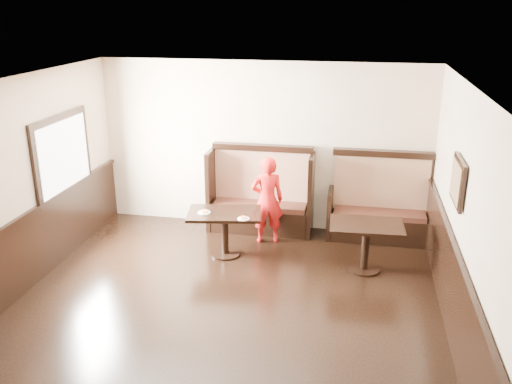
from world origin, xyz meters
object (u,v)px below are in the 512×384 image
(table_neighbor, at_px, (366,236))
(child, at_px, (267,200))
(table_main, at_px, (225,222))
(booth_neighbor, at_px, (379,210))
(booth_main, at_px, (261,200))

(table_neighbor, bearing_deg, child, 152.73)
(table_main, relative_size, table_neighbor, 1.13)
(booth_neighbor, relative_size, table_main, 1.39)
(booth_main, xyz_separation_m, child, (0.19, -0.48, 0.18))
(child, bearing_deg, booth_neighbor, 177.89)
(booth_neighbor, xyz_separation_m, child, (-1.76, -0.48, 0.23))
(table_main, height_order, table_neighbor, table_neighbor)
(booth_main, relative_size, booth_neighbor, 1.06)
(table_neighbor, relative_size, child, 0.74)
(table_main, height_order, child, child)
(table_neighbor, distance_m, child, 1.71)
(child, bearing_deg, table_main, 30.15)
(booth_main, bearing_deg, child, -68.54)
(booth_main, height_order, table_main, booth_main)
(booth_neighbor, distance_m, table_neighbor, 1.21)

